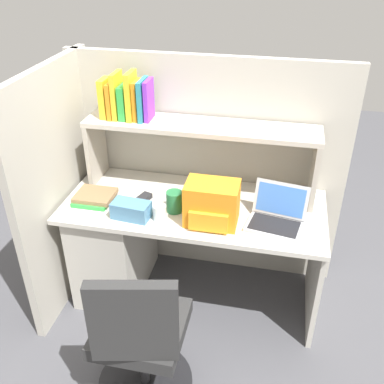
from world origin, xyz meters
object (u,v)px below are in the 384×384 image
at_px(snack_canister, 174,202).
at_px(office_chair, 141,344).
at_px(backpack, 212,204).
at_px(computer_mouse, 144,198).
at_px(tissue_box, 131,210).
at_px(paper_cup, 160,213).
at_px(laptop, 277,216).

bearing_deg(snack_canister, office_chair, -89.84).
bearing_deg(office_chair, backpack, -121.83).
bearing_deg(computer_mouse, office_chair, -56.86).
bearing_deg(tissue_box, computer_mouse, 91.55).
relative_size(tissue_box, office_chair, 0.24).
distance_m(backpack, paper_cup, 0.31).
height_order(computer_mouse, paper_cup, paper_cup).
distance_m(backpack, office_chair, 0.84).
relative_size(snack_canister, office_chair, 0.14).
relative_size(computer_mouse, office_chair, 0.11).
relative_size(backpack, snack_canister, 2.30).
bearing_deg(laptop, paper_cup, -170.93).
relative_size(paper_cup, tissue_box, 0.44).
xyz_separation_m(computer_mouse, snack_canister, (0.22, -0.08, 0.05)).
bearing_deg(tissue_box, laptop, 13.36).
height_order(tissue_box, snack_canister, snack_canister).
height_order(laptop, paper_cup, laptop).
xyz_separation_m(backpack, paper_cup, (-0.30, -0.04, -0.07)).
height_order(laptop, snack_canister, laptop).
bearing_deg(tissue_box, office_chair, -63.68).
xyz_separation_m(tissue_box, snack_canister, (0.23, 0.12, 0.02)).
relative_size(computer_mouse, paper_cup, 1.07).
height_order(tissue_box, office_chair, office_chair).
xyz_separation_m(laptop, paper_cup, (-0.66, -0.11, -0.00)).
bearing_deg(paper_cup, tissue_box, -177.04).
xyz_separation_m(laptop, computer_mouse, (-0.82, 0.08, -0.03)).
bearing_deg(laptop, office_chair, -129.72).
xyz_separation_m(paper_cup, tissue_box, (-0.17, -0.01, 0.00)).
distance_m(backpack, snack_canister, 0.25).
bearing_deg(backpack, paper_cup, -172.37).
xyz_separation_m(paper_cup, snack_canister, (0.06, 0.11, 0.02)).
relative_size(backpack, paper_cup, 3.09).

